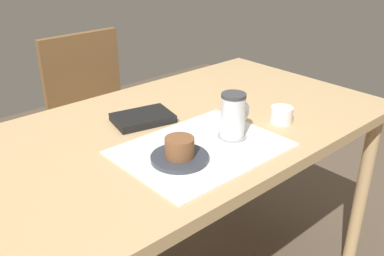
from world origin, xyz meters
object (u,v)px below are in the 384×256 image
object	(u,v)px
pastry	(180,147)
coffee_mug	(234,115)
small_book	(143,118)
dining_table	(184,145)
pastry_plate	(180,158)
wooden_chair	(99,118)
sugar_bowl	(281,115)

from	to	relation	value
pastry	coffee_mug	bearing A→B (deg)	0.66
coffee_mug	small_book	world-z (taller)	coffee_mug
dining_table	coffee_mug	xyz separation A→B (m)	(0.04, -0.17, 0.15)
pastry_plate	coffee_mug	xyz separation A→B (m)	(0.20, 0.00, 0.06)
wooden_chair	sugar_bowl	distance (m)	0.98
dining_table	pastry_plate	world-z (taller)	pastry_plate
sugar_bowl	dining_table	bearing A→B (deg)	139.90
pastry_plate	small_book	distance (m)	0.28
dining_table	sugar_bowl	world-z (taller)	sugar_bowl
coffee_mug	dining_table	bearing A→B (deg)	103.26
coffee_mug	sugar_bowl	xyz separation A→B (m)	(0.19, -0.03, -0.05)
wooden_chair	coffee_mug	bearing A→B (deg)	86.05
small_book	coffee_mug	bearing A→B (deg)	-51.80
pastry_plate	dining_table	bearing A→B (deg)	47.02
dining_table	pastry_plate	xyz separation A→B (m)	(-0.16, -0.17, 0.09)
pastry	small_book	xyz separation A→B (m)	(0.08, 0.27, -0.03)
dining_table	pastry	distance (m)	0.27
wooden_chair	pastry	xyz separation A→B (m)	(-0.27, -0.90, 0.30)
small_book	dining_table	bearing A→B (deg)	-34.80
pastry	pastry_plate	bearing A→B (deg)	-90.00
dining_table	small_book	xyz separation A→B (m)	(-0.09, 0.09, 0.09)
sugar_bowl	coffee_mug	bearing A→B (deg)	172.63
dining_table	pastry_plate	size ratio (longest dim) A/B	8.81
dining_table	pastry	size ratio (longest dim) A/B	17.45
pastry_plate	sugar_bowl	size ratio (longest dim) A/B	2.19
wooden_chair	dining_table	bearing A→B (deg)	81.93
wooden_chair	small_book	size ratio (longest dim) A/B	4.77
coffee_mug	wooden_chair	bearing A→B (deg)	85.86
pastry	small_book	bearing A→B (deg)	74.24
pastry_plate	sugar_bowl	bearing A→B (deg)	-3.28
pastry	coffee_mug	world-z (taller)	coffee_mug
small_book	pastry_plate	bearing A→B (deg)	-93.06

